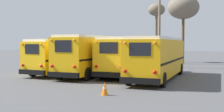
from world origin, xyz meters
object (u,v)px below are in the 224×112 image
traffic_cone (105,89)px  school_bus_1 (96,54)px  school_bus_2 (130,55)px  bare_tree_0 (156,12)px  school_bus_3 (159,57)px  school_bus_0 (72,55)px  utility_pole (159,24)px  bare_tree_1 (183,8)px

traffic_cone → school_bus_1: bearing=119.9°
school_bus_2 → traffic_cone: 9.42m
school_bus_2 → bare_tree_0: bare_tree_0 is taller
school_bus_3 → bare_tree_0: size_ratio=1.26×
school_bus_3 → school_bus_0: bearing=171.8°
school_bus_2 → school_bus_3: bearing=-27.6°
school_bus_3 → utility_pole: 10.87m
school_bus_0 → school_bus_3: bearing=-8.2°
bare_tree_1 → traffic_cone: bearing=-89.4°
bare_tree_1 → utility_pole: bearing=-102.5°
school_bus_1 → school_bus_3: (5.62, -0.66, -0.10)m
school_bus_0 → school_bus_3: school_bus_3 is taller
school_bus_2 → school_bus_3: 3.17m
school_bus_1 → traffic_cone: 9.68m
school_bus_1 → school_bus_2: school_bus_1 is taller
school_bus_2 → utility_pole: (0.26, 8.60, 3.16)m
bare_tree_1 → traffic_cone: size_ratio=13.08×
school_bus_3 → bare_tree_1: size_ratio=1.20×
school_bus_2 → school_bus_3: size_ratio=0.90×
school_bus_0 → bare_tree_1: 18.02m
school_bus_0 → school_bus_2: size_ratio=1.10×
school_bus_0 → bare_tree_0: 19.06m
bare_tree_0 → bare_tree_1: (4.25, -2.51, 0.06)m
school_bus_1 → traffic_cone: bearing=-60.1°
school_bus_0 → school_bus_1: school_bus_1 is taller
utility_pole → bare_tree_1: (1.46, 6.59, 2.43)m
bare_tree_0 → traffic_cone: size_ratio=12.45×
school_bus_3 → school_bus_2: bearing=152.4°
school_bus_0 → school_bus_1: size_ratio=1.00×
school_bus_3 → bare_tree_1: 17.62m
utility_pole → traffic_cone: utility_pole is taller
school_bus_3 → traffic_cone: size_ratio=15.64×
school_bus_0 → school_bus_3: (8.44, -1.22, 0.05)m
school_bus_2 → utility_pole: utility_pole is taller
school_bus_2 → utility_pole: 9.17m
school_bus_0 → bare_tree_1: bare_tree_1 is taller
school_bus_0 → traffic_cone: bearing=-49.4°
school_bus_3 → bare_tree_1: bearing=93.7°
school_bus_1 → bare_tree_1: (4.54, 16.01, 5.51)m
traffic_cone → utility_pole: bearing=95.5°
school_bus_3 → traffic_cone: school_bus_3 is taller
school_bus_0 → bare_tree_1: size_ratio=1.18×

